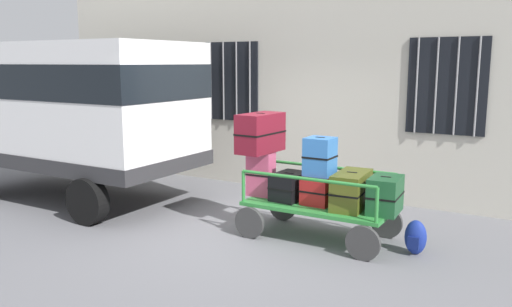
{
  "coord_description": "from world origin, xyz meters",
  "views": [
    {
      "loc": [
        3.8,
        -6.1,
        2.37
      ],
      "look_at": [
        0.07,
        0.22,
        1.08
      ],
      "focal_mm": 36.69,
      "sensor_mm": 36.0,
      "label": 1
    }
  ],
  "objects_px": {
    "suitcase_midleft_bottom": "(289,186)",
    "luggage_cart": "(318,211)",
    "suitcase_right_bottom": "(385,195)",
    "suitcase_center_middle": "(320,157)",
    "suitcase_midright_bottom": "(351,190)",
    "suitcase_left_bottom": "(261,174)",
    "suitcase_center_bottom": "(318,190)",
    "suitcase_left_middle": "(260,133)",
    "backpack": "(415,238)",
    "van": "(74,104)"
  },
  "relations": [
    {
      "from": "suitcase_midright_bottom",
      "to": "backpack",
      "type": "xyz_separation_m",
      "value": [
        0.85,
        0.01,
        -0.5
      ]
    },
    {
      "from": "van",
      "to": "suitcase_left_middle",
      "type": "distance_m",
      "value": 3.68
    },
    {
      "from": "suitcase_center_bottom",
      "to": "suitcase_center_middle",
      "type": "xyz_separation_m",
      "value": [
        0.0,
        0.05,
        0.45
      ]
    },
    {
      "from": "luggage_cart",
      "to": "suitcase_left_middle",
      "type": "bearing_deg",
      "value": -178.34
    },
    {
      "from": "suitcase_left_bottom",
      "to": "suitcase_center_middle",
      "type": "distance_m",
      "value": 0.95
    },
    {
      "from": "suitcase_left_middle",
      "to": "suitcase_midleft_bottom",
      "type": "height_order",
      "value": "suitcase_left_middle"
    },
    {
      "from": "suitcase_center_bottom",
      "to": "suitcase_midright_bottom",
      "type": "height_order",
      "value": "suitcase_midright_bottom"
    },
    {
      "from": "suitcase_left_bottom",
      "to": "suitcase_center_bottom",
      "type": "xyz_separation_m",
      "value": [
        0.89,
        -0.02,
        -0.12
      ]
    },
    {
      "from": "van",
      "to": "suitcase_midright_bottom",
      "type": "distance_m",
      "value": 5.09
    },
    {
      "from": "suitcase_left_bottom",
      "to": "suitcase_right_bottom",
      "type": "xyz_separation_m",
      "value": [
        1.79,
        0.05,
        -0.08
      ]
    },
    {
      "from": "van",
      "to": "luggage_cart",
      "type": "xyz_separation_m",
      "value": [
        4.56,
        0.13,
        -1.28
      ]
    },
    {
      "from": "luggage_cart",
      "to": "backpack",
      "type": "xyz_separation_m",
      "value": [
        1.3,
        0.05,
        -0.16
      ]
    },
    {
      "from": "suitcase_center_middle",
      "to": "suitcase_left_bottom",
      "type": "bearing_deg",
      "value": -178.23
    },
    {
      "from": "suitcase_center_bottom",
      "to": "suitcase_center_middle",
      "type": "bearing_deg",
      "value": 90.0
    },
    {
      "from": "suitcase_center_bottom",
      "to": "suitcase_right_bottom",
      "type": "height_order",
      "value": "suitcase_right_bottom"
    },
    {
      "from": "luggage_cart",
      "to": "suitcase_right_bottom",
      "type": "relative_size",
      "value": 3.46
    },
    {
      "from": "van",
      "to": "suitcase_center_bottom",
      "type": "relative_size",
      "value": 10.83
    },
    {
      "from": "van",
      "to": "suitcase_center_middle",
      "type": "height_order",
      "value": "van"
    },
    {
      "from": "suitcase_center_middle",
      "to": "suitcase_midright_bottom",
      "type": "relative_size",
      "value": 0.66
    },
    {
      "from": "luggage_cart",
      "to": "suitcase_left_middle",
      "type": "height_order",
      "value": "suitcase_left_middle"
    },
    {
      "from": "suitcase_left_bottom",
      "to": "suitcase_center_bottom",
      "type": "bearing_deg",
      "value": -1.59
    },
    {
      "from": "suitcase_left_middle",
      "to": "suitcase_right_bottom",
      "type": "relative_size",
      "value": 1.34
    },
    {
      "from": "suitcase_left_bottom",
      "to": "backpack",
      "type": "xyz_separation_m",
      "value": [
        2.19,
        0.06,
        -0.58
      ]
    },
    {
      "from": "suitcase_left_bottom",
      "to": "suitcase_left_middle",
      "type": "distance_m",
      "value": 0.59
    },
    {
      "from": "suitcase_left_bottom",
      "to": "suitcase_midright_bottom",
      "type": "relative_size",
      "value": 0.81
    },
    {
      "from": "van",
      "to": "suitcase_midright_bottom",
      "type": "xyz_separation_m",
      "value": [
        5.01,
        0.17,
        -0.94
      ]
    },
    {
      "from": "suitcase_midright_bottom",
      "to": "suitcase_midleft_bottom",
      "type": "bearing_deg",
      "value": -178.31
    },
    {
      "from": "suitcase_center_bottom",
      "to": "suitcase_right_bottom",
      "type": "xyz_separation_m",
      "value": [
        0.89,
        0.08,
        0.04
      ]
    },
    {
      "from": "van",
      "to": "suitcase_center_middle",
      "type": "bearing_deg",
      "value": 1.87
    },
    {
      "from": "suitcase_left_middle",
      "to": "suitcase_midright_bottom",
      "type": "relative_size",
      "value": 1.01
    },
    {
      "from": "luggage_cart",
      "to": "suitcase_midleft_bottom",
      "type": "bearing_deg",
      "value": 178.97
    },
    {
      "from": "luggage_cart",
      "to": "suitcase_left_bottom",
      "type": "height_order",
      "value": "suitcase_left_bottom"
    },
    {
      "from": "suitcase_center_middle",
      "to": "suitcase_right_bottom",
      "type": "height_order",
      "value": "suitcase_center_middle"
    },
    {
      "from": "suitcase_left_middle",
      "to": "backpack",
      "type": "relative_size",
      "value": 1.79
    },
    {
      "from": "van",
      "to": "suitcase_midleft_bottom",
      "type": "height_order",
      "value": "van"
    },
    {
      "from": "suitcase_right_bottom",
      "to": "backpack",
      "type": "relative_size",
      "value": 1.34
    },
    {
      "from": "suitcase_right_bottom",
      "to": "suitcase_center_bottom",
      "type": "bearing_deg",
      "value": -175.11
    },
    {
      "from": "van",
      "to": "suitcase_center_bottom",
      "type": "xyz_separation_m",
      "value": [
        4.56,
        0.1,
        -0.98
      ]
    },
    {
      "from": "suitcase_midleft_bottom",
      "to": "suitcase_midright_bottom",
      "type": "bearing_deg",
      "value": 1.69
    },
    {
      "from": "suitcase_midleft_bottom",
      "to": "suitcase_center_middle",
      "type": "relative_size",
      "value": 1.1
    },
    {
      "from": "suitcase_midleft_bottom",
      "to": "luggage_cart",
      "type": "bearing_deg",
      "value": -1.03
    },
    {
      "from": "van",
      "to": "suitcase_left_bottom",
      "type": "distance_m",
      "value": 3.77
    },
    {
      "from": "suitcase_left_bottom",
      "to": "suitcase_right_bottom",
      "type": "relative_size",
      "value": 1.08
    },
    {
      "from": "suitcase_left_middle",
      "to": "suitcase_center_middle",
      "type": "distance_m",
      "value": 0.93
    },
    {
      "from": "suitcase_midleft_bottom",
      "to": "suitcase_left_bottom",
      "type": "bearing_deg",
      "value": -177.23
    },
    {
      "from": "luggage_cart",
      "to": "suitcase_right_bottom",
      "type": "height_order",
      "value": "suitcase_right_bottom"
    },
    {
      "from": "suitcase_center_middle",
      "to": "suitcase_right_bottom",
      "type": "distance_m",
      "value": 0.99
    },
    {
      "from": "suitcase_midright_bottom",
      "to": "suitcase_center_bottom",
      "type": "bearing_deg",
      "value": -170.74
    },
    {
      "from": "van",
      "to": "suitcase_left_middle",
      "type": "relative_size",
      "value": 5.52
    },
    {
      "from": "van",
      "to": "suitcase_right_bottom",
      "type": "relative_size",
      "value": 7.38
    }
  ]
}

